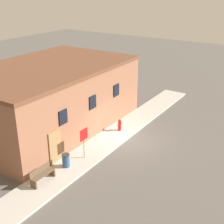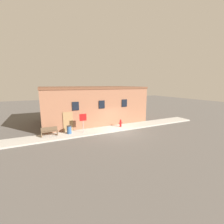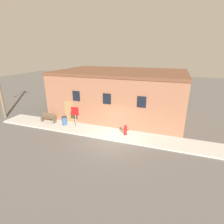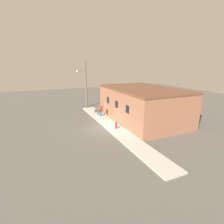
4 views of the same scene
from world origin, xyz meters
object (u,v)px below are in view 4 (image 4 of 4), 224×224
bench (97,111)px  trash_bin (101,114)px  stop_sign (102,110)px  utility_pole (86,84)px  fire_hydrant (116,125)px

bench → trash_bin: 1.83m
stop_sign → bench: size_ratio=1.32×
bench → utility_pole: size_ratio=0.18×
fire_hydrant → bench: 7.65m
trash_bin → utility_pole: (-7.15, -0.24, 3.83)m
stop_sign → trash_bin: (-1.37, 0.30, -0.96)m
utility_pole → fire_hydrant: bearing=0.6°
trash_bin → stop_sign: bearing=-12.4°
stop_sign → utility_pole: 8.99m
fire_hydrant → stop_sign: (-4.45, -0.20, 0.93)m
fire_hydrant → stop_sign: bearing=-177.5°
fire_hydrant → utility_pole: bearing=-179.4°
stop_sign → trash_bin: bearing=167.6°
trash_bin → bench: bearing=176.4°
trash_bin → utility_pole: bearing=-178.1°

